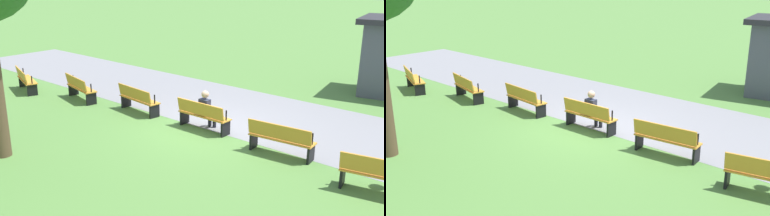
{
  "view_description": "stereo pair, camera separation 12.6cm",
  "coord_description": "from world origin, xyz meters",
  "views": [
    {
      "loc": [
        7.94,
        -9.52,
        4.58
      ],
      "look_at": [
        0.0,
        -0.55,
        0.8
      ],
      "focal_mm": 41.57,
      "sensor_mm": 36.0,
      "label": 1
    },
    {
      "loc": [
        8.03,
        -9.43,
        4.58
      ],
      "look_at": [
        0.0,
        -0.55,
        0.8
      ],
      "focal_mm": 41.57,
      "sensor_mm": 36.0,
      "label": 2
    }
  ],
  "objects": [
    {
      "name": "bench_1",
      "position": [
        -5.34,
        -0.62,
        0.47
      ],
      "size": [
        1.76,
        0.81,
        0.89
      ],
      "rotation": [
        0.0,
        0.0,
        -0.21
      ],
      "color": "orange",
      "rests_on": "ground"
    },
    {
      "name": "path_paving",
      "position": [
        0.0,
        2.33,
        0.0
      ],
      "size": [
        30.78,
        4.56,
        0.01
      ],
      "primitive_type": "cube",
      "color": "gray",
      "rests_on": "ground"
    },
    {
      "name": "bench_0",
      "position": [
        -7.94,
        -1.29,
        0.47
      ],
      "size": [
        1.76,
        0.96,
        0.89
      ],
      "rotation": [
        0.0,
        0.0,
        -0.31
      ],
      "color": "orange",
      "rests_on": "ground"
    },
    {
      "name": "bench_5",
      "position": [
        5.34,
        -0.62,
        0.47
      ],
      "size": [
        1.76,
        0.81,
        0.89
      ],
      "rotation": [
        0.0,
        0.0,
        0.21
      ],
      "color": "orange",
      "rests_on": "ground"
    },
    {
      "name": "bench_3",
      "position": [
        0.0,
        -0.07,
        0.47
      ],
      "size": [
        1.7,
        0.47,
        0.89
      ],
      "color": "orange",
      "rests_on": "ground"
    },
    {
      "name": "person_seated",
      "position": [
        0.02,
        0.07,
        0.64
      ],
      "size": [
        0.32,
        0.52,
        1.2
      ],
      "color": "#2D3347",
      "rests_on": "ground"
    },
    {
      "name": "bench_2",
      "position": [
        -2.69,
        -0.2,
        0.47
      ],
      "size": [
        1.74,
        0.64,
        0.89
      ],
      "rotation": [
        0.0,
        0.0,
        -0.1
      ],
      "color": "orange",
      "rests_on": "ground"
    },
    {
      "name": "ground_plane",
      "position": [
        0.0,
        0.0,
        0.0
      ],
      "size": [
        120.0,
        120.0,
        0.0
      ],
      "primitive_type": "plane",
      "color": "#54843D"
    },
    {
      "name": "bench_4",
      "position": [
        2.69,
        -0.2,
        0.47
      ],
      "size": [
        1.74,
        0.64,
        0.89
      ],
      "rotation": [
        0.0,
        0.0,
        0.1
      ],
      "color": "orange",
      "rests_on": "ground"
    }
  ]
}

